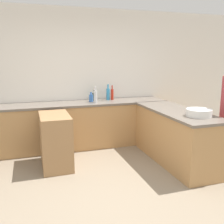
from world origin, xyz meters
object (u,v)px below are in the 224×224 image
object	(u,v)px
water_bottle_blue	(91,98)
vinegar_bottle_clear	(95,96)
mixing_bowl	(199,113)
wine_bottle_dark	(94,96)
dish_soap_bottle	(108,94)
island_table	(55,140)
hot_sauce_bottle	(112,94)

from	to	relation	value
water_bottle_blue	vinegar_bottle_clear	size ratio (longest dim) A/B	0.60
mixing_bowl	water_bottle_blue	bearing A→B (deg)	124.48
mixing_bowl	wine_bottle_dark	world-z (taller)	wine_bottle_dark
dish_soap_bottle	water_bottle_blue	xyz separation A→B (m)	(-0.38, -0.11, -0.05)
mixing_bowl	dish_soap_bottle	bearing A→B (deg)	113.83
mixing_bowl	wine_bottle_dark	xyz separation A→B (m)	(-1.12, 1.90, 0.03)
dish_soap_bottle	water_bottle_blue	bearing A→B (deg)	-163.64
island_table	wine_bottle_dark	world-z (taller)	wine_bottle_dark
mixing_bowl	dish_soap_bottle	xyz separation A→B (m)	(-0.83, 1.89, 0.07)
wine_bottle_dark	vinegar_bottle_clear	size ratio (longest dim) A/B	0.66
island_table	mixing_bowl	size ratio (longest dim) A/B	2.27
island_table	water_bottle_blue	world-z (taller)	water_bottle_blue
dish_soap_bottle	vinegar_bottle_clear	world-z (taller)	dish_soap_bottle
mixing_bowl	vinegar_bottle_clear	bearing A→B (deg)	125.28
island_table	hot_sauce_bottle	xyz separation A→B (m)	(1.27, 0.96, 0.58)
hot_sauce_bottle	vinegar_bottle_clear	distance (m)	0.48
mixing_bowl	hot_sauce_bottle	size ratio (longest dim) A/B	1.27
island_table	dish_soap_bottle	world-z (taller)	dish_soap_bottle
island_table	vinegar_bottle_clear	world-z (taller)	vinegar_bottle_clear
wine_bottle_dark	vinegar_bottle_clear	world-z (taller)	vinegar_bottle_clear
mixing_bowl	dish_soap_bottle	size ratio (longest dim) A/B	1.18
island_table	hot_sauce_bottle	bearing A→B (deg)	37.12
mixing_bowl	water_bottle_blue	size ratio (longest dim) A/B	2.00
mixing_bowl	vinegar_bottle_clear	xyz separation A→B (m)	(-1.16, 1.64, 0.07)
island_table	vinegar_bottle_clear	size ratio (longest dim) A/B	2.71
vinegar_bottle_clear	mixing_bowl	bearing A→B (deg)	-54.72
island_table	vinegar_bottle_clear	xyz separation A→B (m)	(0.86, 0.73, 0.58)
mixing_bowl	water_bottle_blue	world-z (taller)	water_bottle_blue
wine_bottle_dark	vinegar_bottle_clear	bearing A→B (deg)	-100.16
water_bottle_blue	wine_bottle_dark	bearing A→B (deg)	51.28
mixing_bowl	wine_bottle_dark	bearing A→B (deg)	120.47
wine_bottle_dark	hot_sauce_bottle	distance (m)	0.37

